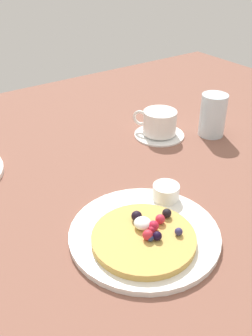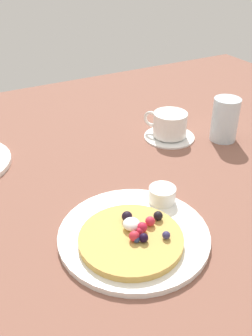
% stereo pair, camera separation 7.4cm
% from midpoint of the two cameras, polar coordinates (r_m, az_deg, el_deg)
% --- Properties ---
extents(ground_plane, '(1.75, 1.26, 0.03)m').
position_cam_midpoint_polar(ground_plane, '(0.81, -5.85, -3.14)').
color(ground_plane, brown).
extents(pancake_plate, '(0.26, 0.26, 0.01)m').
position_cam_midpoint_polar(pancake_plate, '(0.66, -0.49, -9.91)').
color(pancake_plate, white).
rests_on(pancake_plate, ground_plane).
extents(pancake_with_berries, '(0.17, 0.17, 0.03)m').
position_cam_midpoint_polar(pancake_with_berries, '(0.64, -0.62, -10.32)').
color(pancake_with_berries, tan).
rests_on(pancake_with_berries, pancake_plate).
extents(syrup_ramekin, '(0.05, 0.05, 0.03)m').
position_cam_midpoint_polar(syrup_ramekin, '(0.72, 3.05, -3.65)').
color(syrup_ramekin, white).
rests_on(syrup_ramekin, pancake_plate).
extents(coffee_saucer, '(0.13, 0.13, 0.01)m').
position_cam_midpoint_polar(coffee_saucer, '(0.98, 2.81, 5.00)').
color(coffee_saucer, white).
rests_on(coffee_saucer, ground_plane).
extents(coffee_cup, '(0.08, 0.10, 0.06)m').
position_cam_midpoint_polar(coffee_cup, '(0.97, 2.77, 6.84)').
color(coffee_cup, white).
rests_on(coffee_cup, coffee_saucer).
extents(water_glass, '(0.07, 0.07, 0.11)m').
position_cam_midpoint_polar(water_glass, '(0.98, 10.68, 7.68)').
color(water_glass, silver).
rests_on(water_glass, ground_plane).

